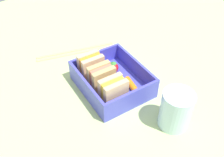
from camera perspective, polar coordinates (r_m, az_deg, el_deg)
ground_plane at (r=59.57cm, az=0.00°, el=-2.63°), size 120.00×120.00×2.00cm
bento_tray at (r=58.45cm, az=0.00°, el=-1.52°), size 16.32×13.91×1.20cm
bento_rim at (r=56.67cm, az=0.00°, el=0.37°), size 16.32×13.91×3.99cm
sandwich_left at (r=52.00cm, az=0.28°, el=-2.95°), size 3.52×5.45×5.92cm
sandwich_center_left at (r=55.01cm, az=-2.41°, el=0.10°), size 3.52×5.45×5.92cm
sandwich_center at (r=58.26cm, az=-4.81°, el=2.83°), size 3.52×5.45×5.92cm
carrot_stick_far_left at (r=56.85cm, az=4.40°, el=-1.37°), size 4.60×2.03×1.45cm
strawberry_far_left at (r=60.17cm, az=0.29°, el=2.59°), size 2.58×2.58×3.18cm
chopstick_pair at (r=69.95cm, az=-8.23°, el=6.26°), size 6.63×21.49×0.70cm
drinking_glass at (r=50.17cm, az=14.36°, el=-6.95°), size 6.15×6.15×8.29cm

